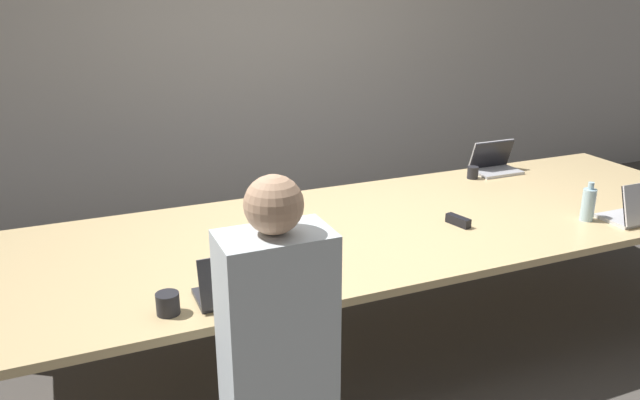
{
  "coord_description": "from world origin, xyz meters",
  "views": [
    {
      "loc": [
        -1.59,
        -2.81,
        2.0
      ],
      "look_at": [
        -0.35,
        0.1,
        0.89
      ],
      "focal_mm": 35.0,
      "sensor_mm": 36.0,
      "label": 1
    }
  ],
  "objects": [
    {
      "name": "bottle_near_right",
      "position": [
        1.06,
        -0.4,
        0.84
      ],
      "size": [
        0.07,
        0.07,
        0.22
      ],
      "color": "#ADD1E0",
      "rests_on": "conference_table"
    },
    {
      "name": "laptop_far_right",
      "position": [
        1.18,
        0.57,
        0.81
      ],
      "size": [
        0.33,
        0.22,
        0.22
      ],
      "color": "#B7B7BC",
      "rests_on": "conference_table"
    },
    {
      "name": "curtain_wall",
      "position": [
        0.0,
        2.27,
        1.4
      ],
      "size": [
        12.0,
        0.06,
        2.8
      ],
      "color": "#BCB7B2",
      "rests_on": "ground_plane"
    },
    {
      "name": "conference_table",
      "position": [
        0.0,
        0.0,
        0.7
      ],
      "size": [
        4.31,
        1.42,
        0.74
      ],
      "color": "#D6B77F",
      "rests_on": "ground_plane"
    },
    {
      "name": "cup_near_left",
      "position": [
        -1.28,
        -0.54,
        0.79
      ],
      "size": [
        0.09,
        0.09,
        0.09
      ],
      "color": "#232328",
      "rests_on": "conference_table"
    },
    {
      "name": "person_near_left",
      "position": [
        -0.96,
        -0.94,
        0.68
      ],
      "size": [
        0.4,
        0.24,
        1.4
      ],
      "rotation": [
        0.0,
        0.0,
        3.14
      ],
      "color": "#2D2D38",
      "rests_on": "ground_plane"
    },
    {
      "name": "ground_plane",
      "position": [
        0.0,
        0.0,
        0.0
      ],
      "size": [
        24.0,
        24.0,
        0.0
      ],
      "primitive_type": "plane",
      "color": "#4C4742"
    },
    {
      "name": "stapler",
      "position": [
        0.36,
        -0.18,
        0.77
      ],
      "size": [
        0.08,
        0.16,
        0.05
      ],
      "rotation": [
        0.0,
        0.0,
        0.23
      ],
      "color": "black",
      "rests_on": "conference_table"
    },
    {
      "name": "laptop_near_left",
      "position": [
        -0.99,
        -0.54,
        0.81
      ],
      "size": [
        0.35,
        0.22,
        0.23
      ],
      "rotation": [
        0.0,
        0.0,
        3.14
      ],
      "color": "#333338",
      "rests_on": "conference_table"
    },
    {
      "name": "cup_far_right",
      "position": [
        0.95,
        0.5,
        0.78
      ],
      "size": [
        0.07,
        0.07,
        0.08
      ],
      "color": "#232328",
      "rests_on": "conference_table"
    },
    {
      "name": "laptop_near_right",
      "position": [
        1.31,
        -0.53,
        0.81
      ],
      "size": [
        0.36,
        0.24,
        0.24
      ],
      "rotation": [
        0.0,
        0.0,
        3.14
      ],
      "color": "silver",
      "rests_on": "conference_table"
    }
  ]
}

